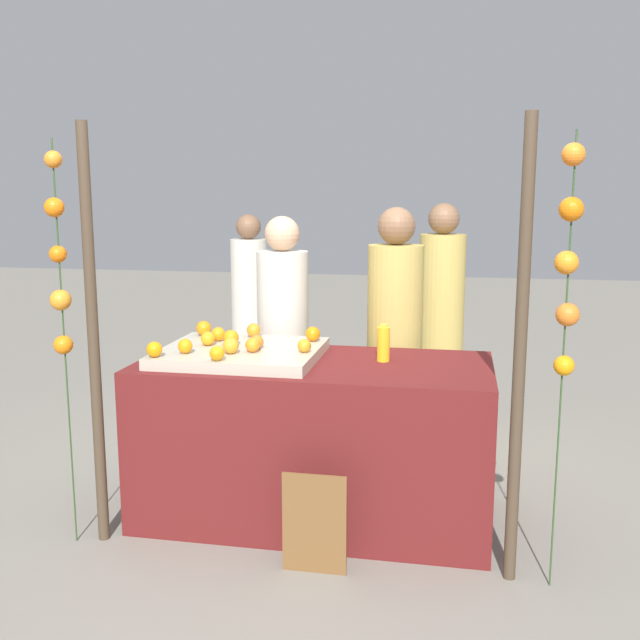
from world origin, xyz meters
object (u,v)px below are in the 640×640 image
(orange_0, at_px, (231,346))
(juice_bottle, at_px, (383,344))
(vendor_left, at_px, (283,352))
(vendor_right, at_px, (394,354))
(stall_counter, at_px, (315,440))
(orange_1, at_px, (304,346))
(chalkboard_sign, at_px, (315,524))

(orange_0, xyz_separation_m, juice_bottle, (0.77, 0.24, -0.01))
(vendor_left, distance_m, vendor_right, 0.72)
(stall_counter, distance_m, juice_bottle, 0.65)
(orange_1, bearing_deg, vendor_right, 60.32)
(orange_1, bearing_deg, juice_bottle, 18.71)
(juice_bottle, height_order, chalkboard_sign, juice_bottle)
(chalkboard_sign, distance_m, vendor_right, 1.39)
(orange_0, xyz_separation_m, vendor_left, (0.07, 0.86, -0.22))
(stall_counter, relative_size, chalkboard_sign, 3.76)
(chalkboard_sign, bearing_deg, juice_bottle, 70.46)
(juice_bottle, xyz_separation_m, chalkboard_sign, (-0.24, -0.67, -0.73))
(orange_0, distance_m, vendor_left, 0.89)
(orange_0, relative_size, orange_1, 1.16)
(stall_counter, height_order, vendor_left, vendor_left)
(stall_counter, height_order, orange_1, orange_1)
(stall_counter, xyz_separation_m, chalkboard_sign, (0.12, -0.59, -0.20))
(vendor_right, bearing_deg, vendor_left, 176.61)
(juice_bottle, bearing_deg, stall_counter, -167.12)
(stall_counter, height_order, orange_0, orange_0)
(orange_0, xyz_separation_m, orange_1, (0.37, 0.10, -0.01))
(orange_0, bearing_deg, vendor_right, 46.42)
(vendor_left, bearing_deg, orange_0, -94.41)
(vendor_left, bearing_deg, vendor_right, -3.39)
(vendor_left, relative_size, vendor_right, 0.96)
(juice_bottle, distance_m, vendor_right, 0.61)
(chalkboard_sign, bearing_deg, orange_1, 106.81)
(orange_0, height_order, juice_bottle, juice_bottle)
(juice_bottle, bearing_deg, vendor_left, 138.47)
(stall_counter, distance_m, orange_1, 0.54)
(stall_counter, distance_m, vendor_right, 0.83)
(stall_counter, bearing_deg, juice_bottle, 12.88)
(stall_counter, xyz_separation_m, juice_bottle, (0.36, 0.08, 0.53))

